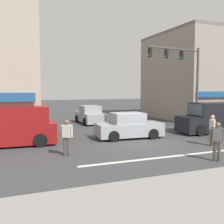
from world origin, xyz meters
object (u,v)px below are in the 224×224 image
(pedestrian_mid_crossing, at_px, (66,135))
(sedan_waiting_far, at_px, (90,115))
(sedan_crossing_center, at_px, (129,127))
(van_crossing_leftbound, at_px, (14,127))
(pedestrian_foreground_with_bag, at_px, (217,139))
(pedestrian_far_side, at_px, (212,128))
(traffic_light_mast, at_px, (185,72))
(van_approaching_near, at_px, (212,118))

(pedestrian_mid_crossing, bearing_deg, sedan_waiting_far, 67.95)
(sedan_waiting_far, relative_size, pedestrian_mid_crossing, 2.47)
(sedan_crossing_center, relative_size, pedestrian_mid_crossing, 2.51)
(van_crossing_leftbound, height_order, sedan_crossing_center, van_crossing_leftbound)
(pedestrian_foreground_with_bag, height_order, pedestrian_far_side, same)
(sedan_waiting_far, bearing_deg, pedestrian_foreground_with_bag, -84.15)
(pedestrian_mid_crossing, relative_size, pedestrian_far_side, 1.00)
(sedan_crossing_center, distance_m, pedestrian_mid_crossing, 5.40)
(traffic_light_mast, relative_size, pedestrian_far_side, 3.71)
(van_crossing_leftbound, height_order, pedestrian_foreground_with_bag, van_crossing_leftbound)
(van_crossing_leftbound, bearing_deg, pedestrian_far_side, -21.92)
(traffic_light_mast, xyz_separation_m, van_crossing_leftbound, (-12.18, -1.45, -3.30))
(van_approaching_near, height_order, pedestrian_foreground_with_bag, van_approaching_near)
(van_crossing_leftbound, xyz_separation_m, pedestrian_mid_crossing, (2.19, -3.26, -0.05))
(traffic_light_mast, bearing_deg, pedestrian_mid_crossing, -154.80)
(sedan_crossing_center, height_order, pedestrian_mid_crossing, pedestrian_mid_crossing)
(sedan_crossing_center, bearing_deg, van_crossing_leftbound, 177.30)
(traffic_light_mast, distance_m, sedan_crossing_center, 6.77)
(van_approaching_near, bearing_deg, sedan_waiting_far, 128.56)
(sedan_crossing_center, distance_m, van_approaching_near, 6.22)
(van_approaching_near, xyz_separation_m, pedestrian_mid_crossing, (-10.73, -2.57, -0.05))
(traffic_light_mast, distance_m, sedan_waiting_far, 8.96)
(pedestrian_mid_crossing, bearing_deg, van_approaching_near, 13.47)
(van_approaching_near, bearing_deg, van_crossing_leftbound, 176.97)
(van_crossing_leftbound, distance_m, van_approaching_near, 12.94)
(sedan_crossing_center, relative_size, van_approaching_near, 0.89)
(sedan_waiting_far, bearing_deg, pedestrian_mid_crossing, -112.05)
(sedan_waiting_far, xyz_separation_m, pedestrian_far_side, (3.44, -11.37, 0.24))
(sedan_waiting_far, bearing_deg, sedan_crossing_center, -88.38)
(sedan_waiting_far, xyz_separation_m, van_approaching_near, (6.42, -8.06, 0.29))
(traffic_light_mast, relative_size, pedestrian_mid_crossing, 3.71)
(traffic_light_mast, xyz_separation_m, van_approaching_near, (0.74, -2.13, -3.30))
(sedan_waiting_far, distance_m, sedan_crossing_center, 7.69)
(van_approaching_near, relative_size, pedestrian_mid_crossing, 2.82)
(sedan_crossing_center, bearing_deg, pedestrian_far_side, -48.79)
(van_crossing_leftbound, relative_size, pedestrian_far_side, 2.81)
(sedan_waiting_far, height_order, sedan_crossing_center, same)
(traffic_light_mast, relative_size, van_crossing_leftbound, 1.32)
(van_crossing_leftbound, relative_size, van_approaching_near, 0.99)
(traffic_light_mast, height_order, van_crossing_leftbound, traffic_light_mast)
(sedan_waiting_far, bearing_deg, traffic_light_mast, -46.21)
(van_approaching_near, distance_m, pedestrian_mid_crossing, 11.03)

